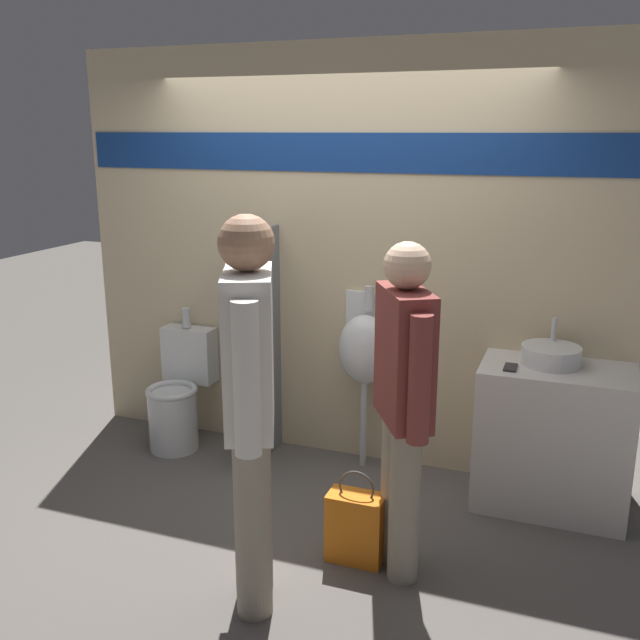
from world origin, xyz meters
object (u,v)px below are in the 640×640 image
object	(u,v)px
urinal_near_counter	(365,349)
person_in_vest	(250,401)
toilet	(178,397)
sink_basin	(551,355)
shopping_bag	(356,526)
person_with_lanyard	(403,398)
cell_phone	(510,367)

from	to	relation	value
urinal_near_counter	person_in_vest	size ratio (longest dim) A/B	0.66
toilet	person_in_vest	size ratio (longest dim) A/B	0.53
sink_basin	shopping_bag	xyz separation A→B (m)	(-0.85, -0.98, -0.73)
urinal_near_counter	person_with_lanyard	bearing A→B (deg)	-64.40
cell_phone	shopping_bag	world-z (taller)	cell_phone
toilet	person_with_lanyard	size ratio (longest dim) A/B	0.57
cell_phone	shopping_bag	bearing A→B (deg)	-128.03
shopping_bag	cell_phone	bearing A→B (deg)	51.97
urinal_near_counter	person_in_vest	xyz separation A→B (m)	(-0.06, -1.55, 0.21)
person_in_vest	person_with_lanyard	xyz separation A→B (m)	(0.57, 0.48, -0.08)
toilet	person_with_lanyard	xyz separation A→B (m)	(1.83, -0.91, 0.58)
sink_basin	person_in_vest	world-z (taller)	person_in_vest
urinal_near_counter	toilet	xyz separation A→B (m)	(-1.32, -0.15, -0.45)
shopping_bag	toilet	bearing A→B (deg)	150.26
sink_basin	cell_phone	size ratio (longest dim) A/B	2.41
sink_basin	person_in_vest	xyz separation A→B (m)	(-1.20, -1.46, 0.09)
cell_phone	urinal_near_counter	xyz separation A→B (m)	(-0.93, 0.24, -0.06)
urinal_near_counter	cell_phone	bearing A→B (deg)	-14.49
sink_basin	toilet	xyz separation A→B (m)	(-2.45, -0.07, -0.57)
cell_phone	urinal_near_counter	bearing A→B (deg)	165.51
sink_basin	toilet	distance (m)	2.52
urinal_near_counter	person_in_vest	world-z (taller)	person_in_vest
sink_basin	urinal_near_counter	size ratio (longest dim) A/B	0.28
cell_phone	urinal_near_counter	world-z (taller)	urinal_near_counter
person_with_lanyard	shopping_bag	world-z (taller)	person_with_lanyard
cell_phone	urinal_near_counter	size ratio (longest dim) A/B	0.12
toilet	person_in_vest	distance (m)	1.99
toilet	shopping_bag	xyz separation A→B (m)	(1.60, -0.91, -0.16)
urinal_near_counter	person_with_lanyard	world-z (taller)	person_with_lanyard
person_in_vest	person_with_lanyard	world-z (taller)	person_in_vest
person_in_vest	cell_phone	bearing A→B (deg)	-60.78
person_with_lanyard	sink_basin	bearing A→B (deg)	-62.48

